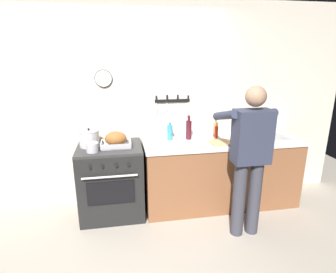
# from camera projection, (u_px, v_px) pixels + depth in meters

# --- Properties ---
(ground_plane) EXTENTS (8.00, 8.00, 0.00)m
(ground_plane) POSITION_uv_depth(u_px,v_px,m) (136.00, 266.00, 2.65)
(ground_plane) COLOR #A89E8E
(wall_back) EXTENTS (6.00, 0.13, 2.60)m
(wall_back) POSITION_uv_depth(u_px,v_px,m) (126.00, 107.00, 3.54)
(wall_back) COLOR beige
(wall_back) RESTS_ON ground
(counter_block) EXTENTS (2.03, 0.65, 0.90)m
(counter_block) POSITION_uv_depth(u_px,v_px,m) (221.00, 172.00, 3.65)
(counter_block) COLOR brown
(counter_block) RESTS_ON ground
(stove) EXTENTS (0.76, 0.67, 0.90)m
(stove) POSITION_uv_depth(u_px,v_px,m) (112.00, 181.00, 3.41)
(stove) COLOR black
(stove) RESTS_ON ground
(person_cook) EXTENTS (0.51, 0.63, 1.66)m
(person_cook) POSITION_uv_depth(u_px,v_px,m) (250.00, 153.00, 2.90)
(person_cook) COLOR #383842
(person_cook) RESTS_ON ground
(roasting_pan) EXTENTS (0.35, 0.26, 0.18)m
(roasting_pan) POSITION_uv_depth(u_px,v_px,m) (116.00, 140.00, 3.25)
(roasting_pan) COLOR #B7B7BC
(roasting_pan) RESTS_ON stove
(stock_pot) EXTENTS (0.24, 0.24, 0.22)m
(stock_pot) POSITION_uv_depth(u_px,v_px,m) (89.00, 138.00, 3.26)
(stock_pot) COLOR #B7B7BC
(stock_pot) RESTS_ON stove
(saucepan) EXTENTS (0.14, 0.14, 0.11)m
(saucepan) POSITION_uv_depth(u_px,v_px,m) (92.00, 147.00, 3.09)
(saucepan) COLOR #B7B7BC
(saucepan) RESTS_ON stove
(cutting_board) EXTENTS (0.36, 0.24, 0.02)m
(cutting_board) POSITION_uv_depth(u_px,v_px,m) (225.00, 142.00, 3.40)
(cutting_board) COLOR tan
(cutting_board) RESTS_ON counter_block
(bottle_soy_sauce) EXTENTS (0.06, 0.06, 0.18)m
(bottle_soy_sauce) POSITION_uv_depth(u_px,v_px,m) (239.00, 130.00, 3.71)
(bottle_soy_sauce) COLOR black
(bottle_soy_sauce) RESTS_ON counter_block
(bottle_dish_soap) EXTENTS (0.07, 0.07, 0.25)m
(bottle_dish_soap) POSITION_uv_depth(u_px,v_px,m) (170.00, 132.00, 3.50)
(bottle_dish_soap) COLOR #338CCC
(bottle_dish_soap) RESTS_ON counter_block
(bottle_hot_sauce) EXTENTS (0.05, 0.05, 0.21)m
(bottle_hot_sauce) POSITION_uv_depth(u_px,v_px,m) (216.00, 132.00, 3.56)
(bottle_hot_sauce) COLOR red
(bottle_hot_sauce) RESTS_ON counter_block
(bottle_wine_red) EXTENTS (0.07, 0.07, 0.31)m
(bottle_wine_red) POSITION_uv_depth(u_px,v_px,m) (189.00, 129.00, 3.53)
(bottle_wine_red) COLOR #47141E
(bottle_wine_red) RESTS_ON counter_block
(bottle_cooking_oil) EXTENTS (0.07, 0.07, 0.26)m
(bottle_cooking_oil) POSITION_uv_depth(u_px,v_px,m) (240.00, 129.00, 3.60)
(bottle_cooking_oil) COLOR gold
(bottle_cooking_oil) RESTS_ON counter_block
(bottle_vinegar) EXTENTS (0.06, 0.06, 0.23)m
(bottle_vinegar) POSITION_uv_depth(u_px,v_px,m) (216.00, 129.00, 3.69)
(bottle_vinegar) COLOR #997F4C
(bottle_vinegar) RESTS_ON counter_block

